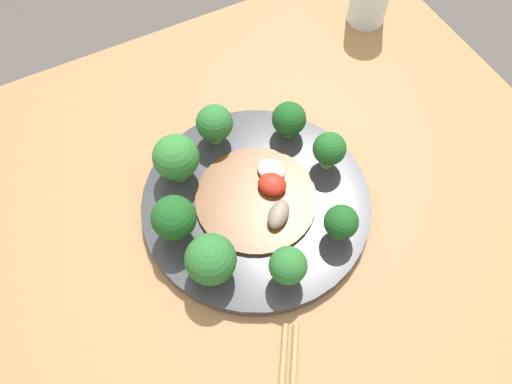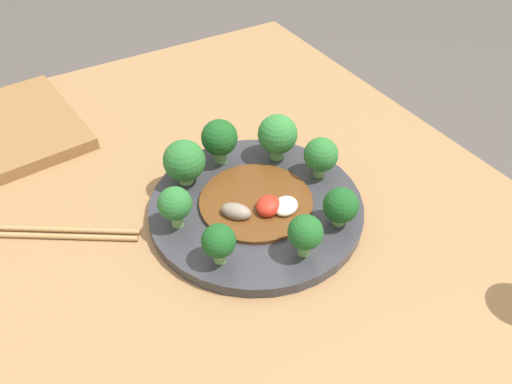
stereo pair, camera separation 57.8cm
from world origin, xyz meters
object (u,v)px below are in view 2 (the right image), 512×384
Objects in this scene: broccoli_northeast at (341,206)px; chopsticks at (49,233)px; broccoli_west at (219,138)px; broccoli_north at (321,155)px; broccoli_east at (305,233)px; broccoli_southeast at (219,242)px; plate at (256,207)px; broccoli_southwest at (184,161)px; stirfry_center at (258,203)px; broccoli_northwest at (278,135)px; cutting_board at (23,124)px; broccoli_south at (175,204)px.

chopsticks is (-0.19, -0.33, -0.04)m from broccoli_northeast.
broccoli_west is 0.33× the size of chopsticks.
chopsticks is (-0.10, -0.37, -0.05)m from broccoli_north.
broccoli_east is 1.05× the size of broccoli_southeast.
broccoli_southwest is at bearing -145.08° from plate.
broccoli_southwest is 0.16m from broccoli_southeast.
broccoli_southwest is 0.22m from broccoli_northeast.
broccoli_west reaches higher than broccoli_northeast.
broccoli_northeast reaches higher than plate.
stirfry_center is (-0.06, 0.09, -0.03)m from broccoli_southeast.
broccoli_east is 0.82× the size of broccoli_northwest.
broccoli_west reaches higher than cutting_board.
broccoli_west reaches higher than broccoli_southeast.
broccoli_northwest is 0.44m from cutting_board.
broccoli_north reaches higher than broccoli_northeast.
broccoli_north is (0.07, 0.03, -0.01)m from broccoli_northwest.
broccoli_southwest is 0.19m from broccoli_north.
chopsticks is at bearing -119.78° from broccoli_northeast.
broccoli_south is 0.38m from cutting_board.
broccoli_north is 1.03× the size of broccoli_south.
plate is at bearing 174.30° from stirfry_center.
chopsticks is at bearing -113.08° from stirfry_center.
plate is at bearing 68.47° from chopsticks.
broccoli_northwest is at bearing 84.85° from chopsticks.
broccoli_north is 0.38m from chopsticks.
stirfry_center is (-0.08, -0.07, -0.03)m from broccoli_northeast.
cutting_board is (-0.27, 0.02, 0.01)m from chopsticks.
broccoli_north is at bearing 92.43° from plate.
broccoli_northeast is (0.09, -0.04, -0.00)m from broccoli_north.
broccoli_northwest is at bearing 157.38° from broccoli_east.
chopsticks is (-0.17, -0.17, -0.05)m from broccoli_southeast.
broccoli_east is at bearing -74.01° from broccoli_northeast.
chopsticks is at bearing -111.53° from plate.
broccoli_west is at bearing 178.87° from stirfry_center.
broccoli_west is (-0.02, 0.06, 0.00)m from broccoli_southwest.
broccoli_northwest is at bearing 82.56° from broccoli_southwest.
broccoli_southwest is 0.25× the size of cutting_board.
broccoli_southeast is at bearing 13.19° from broccoli_south.
broccoli_west is at bearing -114.47° from broccoli_northwest.
broccoli_south is at bearing -32.34° from broccoli_southwest.
broccoli_west reaches higher than stirfry_center.
broccoli_southwest is at bearing 86.53° from chopsticks.
stirfry_center is (0.02, 0.11, -0.03)m from broccoli_south.
cutting_board is (-0.48, -0.24, -0.04)m from broccoli_east.
broccoli_south is at bearing -93.13° from broccoli_north.
broccoli_south is at bearing 60.21° from chopsticks.
broccoli_southeast is at bearing -9.89° from broccoli_southwest.
broccoli_south reaches higher than plate.
broccoli_west reaches higher than broccoli_southwest.
chopsticks is (-0.03, -0.34, -0.05)m from broccoli_northwest.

